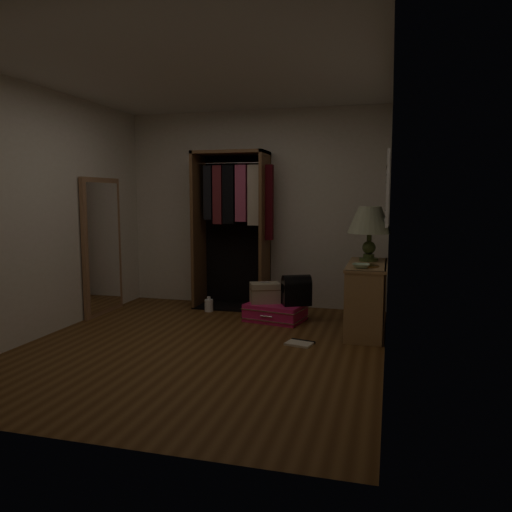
{
  "coord_description": "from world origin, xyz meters",
  "views": [
    {
      "loc": [
        1.76,
        -4.48,
        1.48
      ],
      "look_at": [
        0.3,
        0.95,
        0.8
      ],
      "focal_mm": 35.0,
      "sensor_mm": 36.0,
      "label": 1
    }
  ],
  "objects_px": {
    "train_case": "(265,293)",
    "black_bag": "(296,289)",
    "console_bookshelf": "(367,295)",
    "open_wardrobe": "(235,215)",
    "pink_suitcase": "(275,312)",
    "white_jug": "(209,305)",
    "table_lamp": "(370,221)",
    "floor_mirror": "(102,247)"
  },
  "relations": [
    {
      "from": "open_wardrobe",
      "to": "floor_mirror",
      "type": "bearing_deg",
      "value": -152.61
    },
    {
      "from": "open_wardrobe",
      "to": "floor_mirror",
      "type": "distance_m",
      "value": 1.72
    },
    {
      "from": "console_bookshelf",
      "to": "floor_mirror",
      "type": "distance_m",
      "value": 3.27
    },
    {
      "from": "floor_mirror",
      "to": "black_bag",
      "type": "distance_m",
      "value": 2.48
    },
    {
      "from": "open_wardrobe",
      "to": "floor_mirror",
      "type": "height_order",
      "value": "open_wardrobe"
    },
    {
      "from": "pink_suitcase",
      "to": "white_jug",
      "type": "xyz_separation_m",
      "value": [
        -0.93,
        0.24,
        -0.02
      ]
    },
    {
      "from": "white_jug",
      "to": "floor_mirror",
      "type": "bearing_deg",
      "value": -160.76
    },
    {
      "from": "pink_suitcase",
      "to": "white_jug",
      "type": "bearing_deg",
      "value": 177.01
    },
    {
      "from": "black_bag",
      "to": "train_case",
      "type": "bearing_deg",
      "value": 152.52
    },
    {
      "from": "open_wardrobe",
      "to": "table_lamp",
      "type": "distance_m",
      "value": 1.84
    },
    {
      "from": "floor_mirror",
      "to": "pink_suitcase",
      "type": "height_order",
      "value": "floor_mirror"
    },
    {
      "from": "train_case",
      "to": "table_lamp",
      "type": "xyz_separation_m",
      "value": [
        1.2,
        -0.0,
        0.87
      ]
    },
    {
      "from": "floor_mirror",
      "to": "black_bag",
      "type": "xyz_separation_m",
      "value": [
        2.42,
        0.2,
        -0.46
      ]
    },
    {
      "from": "open_wardrobe",
      "to": "table_lamp",
      "type": "relative_size",
      "value": 3.35
    },
    {
      "from": "pink_suitcase",
      "to": "train_case",
      "type": "relative_size",
      "value": 1.81
    },
    {
      "from": "console_bookshelf",
      "to": "table_lamp",
      "type": "xyz_separation_m",
      "value": [
        0.0,
        0.18,
        0.8
      ]
    },
    {
      "from": "black_bag",
      "to": "white_jug",
      "type": "distance_m",
      "value": 1.24
    },
    {
      "from": "train_case",
      "to": "console_bookshelf",
      "type": "bearing_deg",
      "value": -31.17
    },
    {
      "from": "console_bookshelf",
      "to": "open_wardrobe",
      "type": "bearing_deg",
      "value": 157.27
    },
    {
      "from": "open_wardrobe",
      "to": "white_jug",
      "type": "relative_size",
      "value": 10.62
    },
    {
      "from": "open_wardrobe",
      "to": "pink_suitcase",
      "type": "bearing_deg",
      "value": -40.16
    },
    {
      "from": "open_wardrobe",
      "to": "train_case",
      "type": "distance_m",
      "value": 1.19
    },
    {
      "from": "console_bookshelf",
      "to": "pink_suitcase",
      "type": "relative_size",
      "value": 1.48
    },
    {
      "from": "floor_mirror",
      "to": "table_lamp",
      "type": "bearing_deg",
      "value": 3.95
    },
    {
      "from": "table_lamp",
      "to": "white_jug",
      "type": "height_order",
      "value": "table_lamp"
    },
    {
      "from": "white_jug",
      "to": "train_case",
      "type": "bearing_deg",
      "value": -14.78
    },
    {
      "from": "white_jug",
      "to": "open_wardrobe",
      "type": "bearing_deg",
      "value": 53.84
    },
    {
      "from": "floor_mirror",
      "to": "train_case",
      "type": "bearing_deg",
      "value": 6.28
    },
    {
      "from": "table_lamp",
      "to": "floor_mirror",
      "type": "bearing_deg",
      "value": -176.05
    },
    {
      "from": "table_lamp",
      "to": "white_jug",
      "type": "relative_size",
      "value": 3.17
    },
    {
      "from": "console_bookshelf",
      "to": "white_jug",
      "type": "distance_m",
      "value": 2.06
    },
    {
      "from": "console_bookshelf",
      "to": "open_wardrobe",
      "type": "distance_m",
      "value": 2.07
    },
    {
      "from": "pink_suitcase",
      "to": "black_bag",
      "type": "height_order",
      "value": "black_bag"
    },
    {
      "from": "floor_mirror",
      "to": "pink_suitcase",
      "type": "relative_size",
      "value": 2.24
    },
    {
      "from": "console_bookshelf",
      "to": "train_case",
      "type": "distance_m",
      "value": 1.22
    },
    {
      "from": "console_bookshelf",
      "to": "open_wardrobe",
      "type": "height_order",
      "value": "open_wardrobe"
    },
    {
      "from": "console_bookshelf",
      "to": "white_jug",
      "type": "height_order",
      "value": "console_bookshelf"
    },
    {
      "from": "train_case",
      "to": "black_bag",
      "type": "bearing_deg",
      "value": -25.34
    },
    {
      "from": "open_wardrobe",
      "to": "black_bag",
      "type": "relative_size",
      "value": 5.35
    },
    {
      "from": "open_wardrobe",
      "to": "table_lamp",
      "type": "height_order",
      "value": "open_wardrobe"
    },
    {
      "from": "pink_suitcase",
      "to": "floor_mirror",
      "type": "bearing_deg",
      "value": -163.48
    },
    {
      "from": "black_bag",
      "to": "table_lamp",
      "type": "bearing_deg",
      "value": -23.24
    }
  ]
}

